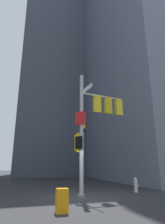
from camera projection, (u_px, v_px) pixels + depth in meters
name	position (u px, v px, depth m)	size (l,w,h in m)	color
ground	(81.00, 197.00, 10.49)	(120.00, 120.00, 0.00)	#2D2D30
building_tower_right	(153.00, 14.00, 30.78)	(17.95, 17.95, 50.13)	slate
building_mid_block	(61.00, 69.00, 39.92)	(15.27, 15.27, 42.15)	#4C5460
signal_pole_assembly	(91.00, 121.00, 12.35)	(3.42, 3.16, 7.30)	#B2B2B5
fire_hydrant	(136.00, 185.00, 12.53)	(0.33, 0.23, 0.91)	silver
newspaper_box	(62.00, 201.00, 7.13)	(0.45, 0.36, 0.86)	orange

